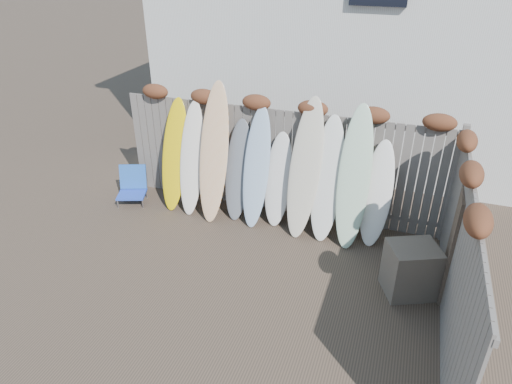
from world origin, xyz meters
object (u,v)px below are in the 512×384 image
(wooden_crate, at_px, (411,270))
(beach_chair, at_px, (132,186))
(lattice_panel, at_px, (452,237))
(surfboard_0, at_px, (175,155))

(wooden_crate, bearing_deg, beach_chair, 169.18)
(lattice_panel, height_order, surfboard_0, surfboard_0)
(lattice_panel, relative_size, surfboard_0, 0.78)
(beach_chair, distance_m, lattice_panel, 5.85)
(wooden_crate, relative_size, surfboard_0, 0.37)
(beach_chair, xyz_separation_m, wooden_crate, (5.31, -1.02, 0.07))
(beach_chair, height_order, wooden_crate, wooden_crate)
(wooden_crate, bearing_deg, surfboard_0, 164.71)
(wooden_crate, height_order, lattice_panel, lattice_panel)
(surfboard_0, bearing_deg, beach_chair, -167.33)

